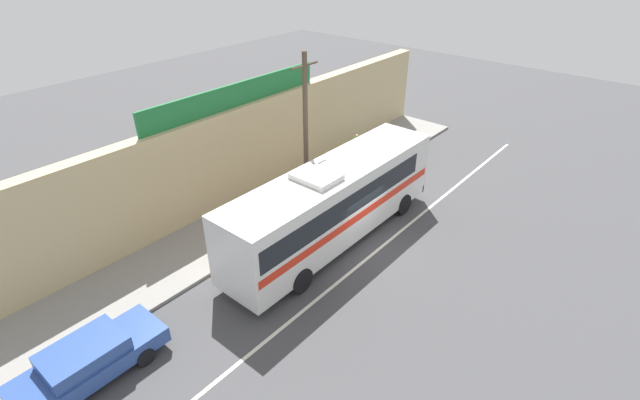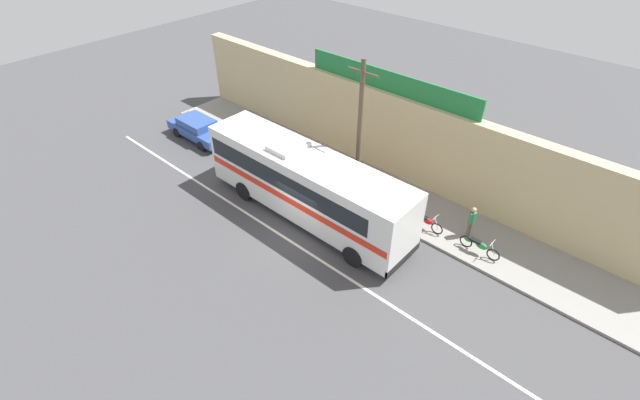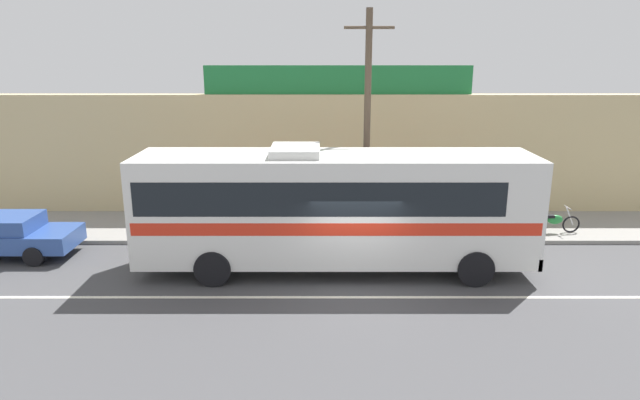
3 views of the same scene
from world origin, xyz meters
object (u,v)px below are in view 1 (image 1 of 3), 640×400
at_px(parked_car, 89,360).
at_px(utility_pole, 306,134).
at_px(pedestrian_by_curb, 357,146).
at_px(intercity_bus, 333,201).
at_px(motorcycle_orange, 375,153).
at_px(motorcycle_green, 349,170).

relative_size(parked_car, utility_pole, 0.60).
distance_m(utility_pole, pedestrian_by_curb, 6.66).
bearing_deg(intercity_bus, motorcycle_orange, 21.34).
bearing_deg(pedestrian_by_curb, intercity_bus, -151.31).
xyz_separation_m(parked_car, motorcycle_green, (15.73, 1.89, -0.17)).
bearing_deg(motorcycle_green, intercity_bus, -150.04).
bearing_deg(parked_car, utility_pole, 7.10).
xyz_separation_m(motorcycle_orange, pedestrian_by_curb, (-0.89, 0.75, 0.58)).
relative_size(utility_pole, motorcycle_orange, 3.91).
height_order(parked_car, pedestrian_by_curb, pedestrian_by_curb).
bearing_deg(motorcycle_orange, intercity_bus, -158.66).
height_order(intercity_bus, pedestrian_by_curb, intercity_bus).
bearing_deg(pedestrian_by_curb, parked_car, -171.12).
bearing_deg(utility_pole, intercity_bus, -114.99).
xyz_separation_m(utility_pole, motorcycle_green, (3.99, 0.43, -3.51)).
relative_size(parked_car, motorcycle_orange, 2.34).
relative_size(motorcycle_green, motorcycle_orange, 0.95).
distance_m(motorcycle_green, motorcycle_orange, 2.73).
bearing_deg(motorcycle_orange, utility_pole, -175.49).
xyz_separation_m(intercity_bus, motorcycle_green, (5.18, 2.99, -1.50)).
height_order(intercity_bus, utility_pole, utility_pole).
height_order(utility_pole, pedestrian_by_curb, utility_pole).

